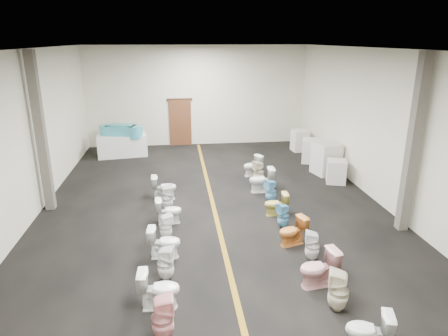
{
  "coord_description": "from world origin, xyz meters",
  "views": [
    {
      "loc": [
        -1.03,
        -10.34,
        4.76
      ],
      "look_at": [
        0.37,
        1.0,
        1.04
      ],
      "focal_mm": 32.0,
      "sensor_mm": 36.0,
      "label": 1
    }
  ],
  "objects": [
    {
      "name": "floor",
      "position": [
        0.0,
        0.0,
        0.0
      ],
      "size": [
        16.0,
        16.0,
        0.0
      ],
      "primitive_type": "plane",
      "color": "black",
      "rests_on": "ground"
    },
    {
      "name": "ceiling",
      "position": [
        0.0,
        0.0,
        4.5
      ],
      "size": [
        16.0,
        16.0,
        0.0
      ],
      "primitive_type": "plane",
      "rotation": [
        3.14,
        0.0,
        0.0
      ],
      "color": "black",
      "rests_on": "ground"
    },
    {
      "name": "wall_back",
      "position": [
        0.0,
        8.0,
        2.25
      ],
      "size": [
        10.0,
        0.0,
        10.0
      ],
      "primitive_type": "plane",
      "rotation": [
        1.57,
        0.0,
        0.0
      ],
      "color": "beige",
      "rests_on": "ground"
    },
    {
      "name": "wall_left",
      "position": [
        -5.0,
        0.0,
        2.25
      ],
      "size": [
        0.0,
        16.0,
        16.0
      ],
      "primitive_type": "plane",
      "rotation": [
        1.57,
        0.0,
        1.57
      ],
      "color": "beige",
      "rests_on": "ground"
    },
    {
      "name": "wall_right",
      "position": [
        5.0,
        0.0,
        2.25
      ],
      "size": [
        0.0,
        16.0,
        16.0
      ],
      "primitive_type": "plane",
      "rotation": [
        1.57,
        0.0,
        -1.57
      ],
      "color": "beige",
      "rests_on": "ground"
    },
    {
      "name": "aisle_stripe",
      "position": [
        0.0,
        0.0,
        0.0
      ],
      "size": [
        0.12,
        15.6,
        0.01
      ],
      "primitive_type": "cube",
      "color": "#825B13",
      "rests_on": "floor"
    },
    {
      "name": "back_door",
      "position": [
        -0.8,
        7.94,
        1.05
      ],
      "size": [
        1.0,
        0.1,
        2.1
      ],
      "primitive_type": "cube",
      "color": "#562D19",
      "rests_on": "floor"
    },
    {
      "name": "door_frame",
      "position": [
        -0.8,
        7.95,
        2.12
      ],
      "size": [
        1.15,
        0.08,
        0.1
      ],
      "primitive_type": "cube",
      "color": "#331C11",
      "rests_on": "back_door"
    },
    {
      "name": "column_left",
      "position": [
        -4.75,
        1.0,
        2.25
      ],
      "size": [
        0.25,
        0.25,
        4.5
      ],
      "primitive_type": "cube",
      "color": "#59544C",
      "rests_on": "floor"
    },
    {
      "name": "column_right",
      "position": [
        4.75,
        -1.5,
        2.25
      ],
      "size": [
        0.25,
        0.25,
        4.5
      ],
      "primitive_type": "cube",
      "color": "#59544C",
      "rests_on": "floor"
    },
    {
      "name": "display_table",
      "position": [
        -3.3,
        6.44,
        0.45
      ],
      "size": [
        2.14,
        1.29,
        0.9
      ],
      "primitive_type": "cube",
      "rotation": [
        0.0,
        0.0,
        0.15
      ],
      "color": "silver",
      "rests_on": "floor"
    },
    {
      "name": "bathtub",
      "position": [
        -3.3,
        6.44,
        1.07
      ],
      "size": [
        1.81,
        1.0,
        0.55
      ],
      "rotation": [
        0.0,
        0.0,
        -0.28
      ],
      "color": "teal",
      "rests_on": "display_table"
    },
    {
      "name": "appliance_crate_a",
      "position": [
        4.4,
        2.09,
        0.4
      ],
      "size": [
        0.78,
        0.78,
        0.8
      ],
      "primitive_type": "cube",
      "rotation": [
        0.0,
        0.0,
        -0.31
      ],
      "color": "beige",
      "rests_on": "floor"
    },
    {
      "name": "appliance_crate_b",
      "position": [
        4.4,
        3.06,
        0.58
      ],
      "size": [
        1.02,
        1.02,
        1.15
      ],
      "primitive_type": "cube",
      "rotation": [
        0.0,
        0.0,
        0.25
      ],
      "color": "beige",
      "rests_on": "floor"
    },
    {
      "name": "appliance_crate_c",
      "position": [
        4.4,
        4.55,
        0.46
      ],
      "size": [
        1.04,
        1.04,
        0.92
      ],
      "primitive_type": "cube",
      "rotation": [
        0.0,
        0.0,
        -0.34
      ],
      "color": "silver",
      "rests_on": "floor"
    },
    {
      "name": "appliance_crate_d",
      "position": [
        4.4,
        6.25,
        0.46
      ],
      "size": [
        0.69,
        0.69,
        0.93
      ],
      "primitive_type": "cube",
      "rotation": [
        0.0,
        0.0,
        0.07
      ],
      "color": "white",
      "rests_on": "floor"
    },
    {
      "name": "toilet_left_3",
      "position": [
        -1.36,
        -4.83,
        0.41
      ],
      "size": [
        0.41,
        0.4,
        0.83
      ],
      "primitive_type": "imported",
      "rotation": [
        0.0,
        0.0,
        1.65
      ],
      "color": "#EFA5A8",
      "rests_on": "floor"
    },
    {
      "name": "toilet_left_4",
      "position": [
        -1.44,
        -3.98,
        0.39
      ],
      "size": [
        0.77,
        0.46,
        0.77
      ],
      "primitive_type": "imported",
      "rotation": [
        0.0,
        0.0,
        1.53
      ],
      "color": "white",
      "rests_on": "floor"
    },
    {
      "name": "toilet_left_5",
      "position": [
        -1.34,
        -3.1,
        0.38
      ],
      "size": [
        0.43,
        0.42,
        0.76
      ],
      "primitive_type": "imported",
      "rotation": [
        0.0,
        0.0,
        1.31
      ],
      "color": "white",
      "rests_on": "floor"
    },
    {
      "name": "toilet_left_6",
      "position": [
        -1.38,
        -2.18,
        0.37
      ],
      "size": [
        0.76,
        0.47,
        0.74
      ],
      "primitive_type": "imported",
      "rotation": [
        0.0,
        0.0,
        1.49
      ],
      "color": "white",
      "rests_on": "floor"
    },
    {
      "name": "toilet_left_7",
      "position": [
        -1.36,
        -1.35,
        0.34
      ],
      "size": [
        0.4,
        0.39,
        0.68
      ],
      "primitive_type": "imported",
      "rotation": [
        0.0,
        0.0,
        1.92
      ],
      "color": "white",
      "rests_on": "floor"
    },
    {
      "name": "toilet_left_8",
      "position": [
        -1.3,
        -0.41,
        0.35
      ],
      "size": [
        0.71,
        0.42,
        0.7
      ],
      "primitive_type": "imported",
      "rotation": [
        0.0,
        0.0,
        1.62
      ],
      "color": "white",
      "rests_on": "floor"
    },
    {
      "name": "toilet_left_9",
      "position": [
        -1.36,
        0.43,
        0.38
      ],
      "size": [
        0.36,
        0.35,
        0.77
      ],
      "primitive_type": "imported",
      "rotation": [
        0.0,
        0.0,
        1.58
      ],
      "color": "white",
      "rests_on": "floor"
    },
    {
      "name": "toilet_left_10",
      "position": [
        -1.45,
        1.3,
        0.38
      ],
      "size": [
        0.77,
        0.46,
        0.77
      ],
      "primitive_type": "imported",
      "rotation": [
        0.0,
        0.0,
        1.61
      ],
      "color": "silver",
      "rests_on": "floor"
    },
    {
      "name": "toilet_right_1",
      "position": [
        1.87,
        -5.48,
        0.36
      ],
      "size": [
        0.79,
        0.59,
        0.72
      ],
      "primitive_type": "imported",
      "rotation": [
        0.0,
        0.0,
        -1.87
      ],
      "color": "silver",
      "rests_on": "floor"
    },
    {
      "name": "toilet_right_2",
      "position": [
        1.79,
        -4.47,
        0.41
      ],
      "size": [
        0.5,
        0.49,
        0.83
      ],
      "primitive_type": "imported",
      "rotation": [
        0.0,
        0.0,
        -1.98
      ],
      "color": "beige",
      "rests_on": "floor"
    },
    {
      "name": "toilet_right_3",
      "position": [
        1.69,
        -3.69,
        0.4
      ],
      "size": [
        0.84,
        0.55,
        0.8
      ],
      "primitive_type": "imported",
      "rotation": [
        0.0,
        0.0,
        -1.43
      ],
      "color": "#DA9C9D",
      "rests_on": "floor"
    },
    {
      "name": "toilet_right_4",
      "position": [
        1.9,
        -2.73,
        0.36
      ],
      "size": [
        0.4,
        0.4,
        0.71
      ],
      "primitive_type": "imported",
      "rotation": [
        0.0,
        0.0,
        -1.86
      ],
      "color": "silver",
      "rests_on": "floor"
    },
    {
      "name": "toilet_right_5",
      "position": [
        1.66,
        -1.98,
        0.35
      ],
      "size": [
        0.78,
        0.58,
        0.7
      ],
      "primitive_type": "imported",
      "rotation": [
        0.0,
        0.0,
        -1.26
      ],
      "color": "orange",
      "rests_on": "floor"
    },
    {
      "name": "toilet_right_6",
      "position": [
        1.68,
        -1.07,
        0.34
      ],
      "size": [
        0.4,
        0.4,
        0.69
      ],
      "primitive_type": "imported",
      "rotation": [
        0.0,
        0.0,
        -1.21
      ],
      "color": "#5FA5CC",
      "rests_on": "floor"
    },
    {
      "name": "toilet_right_7",
      "position": [
        1.69,
        -0.27,
        0.33
      ],
      "size": [
        0.66,
        0.38,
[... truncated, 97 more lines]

